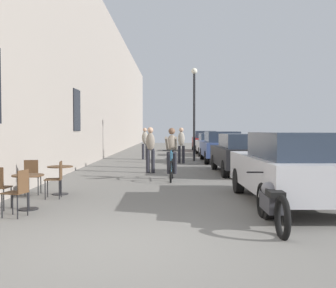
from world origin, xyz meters
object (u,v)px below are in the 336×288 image
object	(u,v)px
parked_car_nearest	(291,167)
cafe_table_mid	(60,174)
parked_car_second	(241,153)
cafe_chair_mid_toward_street	(56,177)
parked_car_fifth	(205,140)
pedestrian_mid	(150,146)
parked_motorcycle	(271,203)
cafe_chair_mid_toward_wall	(32,174)
pedestrian_near	(150,147)
pedestrian_far	(181,143)
street_lamp	(194,102)
cafe_table_near	(28,184)
cafe_chair_near_toward_wall	(18,190)
cyclist_on_bicycle	(172,155)
parked_car_fourth	(210,144)
parked_car_third	(221,146)

from	to	relation	value
parked_car_nearest	cafe_table_mid	bearing A→B (deg)	166.26
parked_car_second	cafe_table_mid	bearing A→B (deg)	-138.68
cafe_chair_mid_toward_street	cafe_table_mid	bearing A→B (deg)	97.52
parked_car_fifth	pedestrian_mid	bearing A→B (deg)	-104.24
parked_motorcycle	cafe_table_mid	bearing A→B (deg)	144.40
parked_car_nearest	parked_car_fifth	xyz separation A→B (m)	(0.02, 22.12, -0.01)
pedestrian_mid	cafe_chair_mid_toward_wall	bearing A→B (deg)	-110.59
pedestrian_mid	pedestrian_near	bearing A→B (deg)	-87.13
pedestrian_far	parked_car_second	bearing A→B (deg)	-64.77
street_lamp	parked_motorcycle	world-z (taller)	street_lamp
cafe_table_near	parked_car_second	size ratio (longest dim) A/B	0.17
cafe_chair_near_toward_wall	pedestrian_mid	world-z (taller)	pedestrian_mid
cyclist_on_bicycle	parked_motorcycle	size ratio (longest dim) A/B	0.82
cafe_chair_near_toward_wall	parked_motorcycle	xyz separation A→B (m)	(4.57, -0.65, -0.11)
parked_car_fourth	cafe_chair_mid_toward_wall	bearing A→B (deg)	-111.33
pedestrian_near	parked_car_third	xyz separation A→B (m)	(3.33, 5.16, -0.17)
pedestrian_mid	parked_car_third	xyz separation A→B (m)	(3.43, 3.23, -0.15)
street_lamp	parked_car_nearest	distance (m)	12.38
parked_car_third	cafe_table_mid	bearing A→B (deg)	-117.91
pedestrian_near	parked_car_third	distance (m)	6.15
parked_car_third	street_lamp	bearing A→B (deg)	154.60
cyclist_on_bicycle	cafe_table_near	bearing A→B (deg)	-121.66
cafe_chair_mid_toward_street	pedestrian_far	distance (m)	10.38
cafe_table_mid	parked_car_nearest	xyz separation A→B (m)	(5.44, -1.33, 0.30)
pedestrian_far	parked_car_nearest	xyz separation A→B (m)	(2.11, -10.61, -0.17)
parked_motorcycle	cafe_table_near	bearing A→B (deg)	163.80
cafe_chair_mid_toward_street	parked_car_third	distance (m)	11.95
cafe_table_mid	parked_car_fourth	xyz separation A→B (m)	(5.37, 15.43, 0.22)
cafe_table_mid	parked_car_fourth	size ratio (longest dim) A/B	0.18
parked_car_nearest	parked_car_fifth	size ratio (longest dim) A/B	1.01
cafe_table_near	pedestrian_near	xyz separation A→B (m)	(2.15, 6.86, 0.46)
parked_motorcycle	cyclist_on_bicycle	bearing A→B (deg)	105.33
cafe_chair_mid_toward_wall	parked_car_nearest	distance (m)	6.26
cafe_chair_mid_toward_wall	pedestrian_mid	size ratio (longest dim) A/B	0.52
cafe_chair_mid_toward_wall	parked_motorcycle	world-z (taller)	cafe_chair_mid_toward_wall
cafe_chair_mid_toward_wall	parked_car_nearest	size ratio (longest dim) A/B	0.20
cafe_chair_near_toward_wall	parked_motorcycle	world-z (taller)	cafe_chair_near_toward_wall
parked_car_third	cafe_table_near	bearing A→B (deg)	-114.53
pedestrian_far	parked_motorcycle	xyz separation A→B (m)	(1.20, -12.52, -0.59)
cafe_chair_near_toward_wall	cafe_chair_mid_toward_wall	xyz separation A→B (m)	(-0.64, 2.51, 0.00)
parked_motorcycle	street_lamp	bearing A→B (deg)	91.97
street_lamp	parked_car_fifth	size ratio (longest dim) A/B	1.10
cafe_chair_mid_toward_street	parked_car_second	distance (m)	7.59
parked_car_fourth	parked_motorcycle	size ratio (longest dim) A/B	1.88
cafe_chair_near_toward_wall	cafe_table_mid	bearing A→B (deg)	88.97
pedestrian_mid	parked_car_second	distance (m)	4.10
cafe_table_near	parked_car_fourth	size ratio (longest dim) A/B	0.18
cafe_table_mid	parked_car_fourth	distance (m)	16.34
pedestrian_mid	pedestrian_far	world-z (taller)	pedestrian_far
cafe_table_near	parked_motorcycle	world-z (taller)	parked_motorcycle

